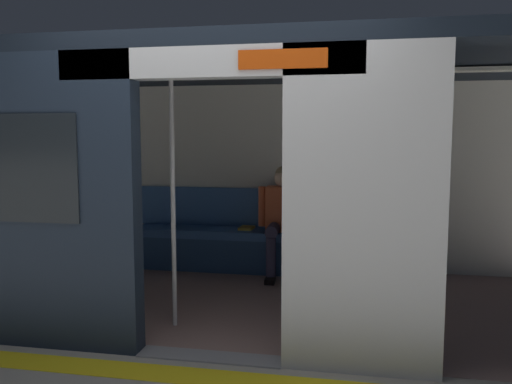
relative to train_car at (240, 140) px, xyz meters
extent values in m
plane|color=gray|center=(-0.07, 1.26, -1.49)|extent=(60.00, 60.00, 0.00)
cube|color=yellow|center=(-0.07, 1.56, -1.49)|extent=(8.00, 0.24, 0.01)
cube|color=silver|center=(-1.09, 1.28, -0.44)|extent=(1.02, 0.12, 2.11)
cube|color=black|center=(-1.09, 1.29, -0.18)|extent=(0.56, 0.02, 0.55)
cube|color=black|center=(1.38, 1.34, -0.18)|extent=(1.10, 0.02, 0.76)
cube|color=silver|center=(-0.07, 1.26, 0.52)|extent=(2.04, 0.16, 0.20)
cube|color=#BF3F0C|center=(-0.58, 1.35, 0.52)|extent=(0.56, 0.02, 0.12)
cube|color=black|center=(-0.07, -0.07, 0.68)|extent=(6.40, 2.83, 0.12)
cube|color=gray|center=(-0.07, -0.07, -1.49)|extent=(6.08, 2.67, 0.01)
cube|color=silver|center=(-0.07, -1.41, -0.44)|extent=(6.08, 0.10, 2.11)
cube|color=#38609E|center=(-0.07, -1.35, -0.80)|extent=(3.52, 0.06, 0.45)
cube|color=white|center=(-0.07, -0.07, 0.59)|extent=(4.48, 0.16, 0.03)
cube|color=gray|center=(-0.07, 1.26, -1.48)|extent=(1.02, 0.19, 0.01)
cube|color=#38609E|center=(-0.07, -1.13, -1.07)|extent=(3.09, 0.44, 0.09)
cube|color=navy|center=(-0.07, -0.93, -1.30)|extent=(3.09, 0.04, 0.38)
cube|color=#CC5933|center=(-0.25, -1.11, -0.77)|extent=(0.39, 0.24, 0.50)
sphere|color=beige|center=(-0.25, -1.11, -0.43)|extent=(0.21, 0.21, 0.21)
sphere|color=#997F59|center=(-0.25, -1.12, -0.39)|extent=(0.19, 0.19, 0.19)
cylinder|color=#CC5933|center=(-0.48, -1.09, -0.74)|extent=(0.08, 0.08, 0.44)
cylinder|color=#CC5933|center=(-0.01, -1.07, -0.74)|extent=(0.08, 0.08, 0.44)
cylinder|color=#38334C|center=(-0.34, -0.91, -0.97)|extent=(0.15, 0.41, 0.14)
cylinder|color=#38334C|center=(-0.16, -0.90, -0.97)|extent=(0.15, 0.41, 0.14)
cylinder|color=#38334C|center=(-0.35, -0.71, -1.24)|extent=(0.10, 0.10, 0.43)
cylinder|color=#38334C|center=(-0.17, -0.70, -1.24)|extent=(0.10, 0.10, 0.43)
cube|color=black|center=(-0.35, -0.66, -1.46)|extent=(0.11, 0.22, 0.06)
cube|color=black|center=(-0.17, -0.65, -1.46)|extent=(0.11, 0.22, 0.06)
cube|color=black|center=(-0.72, -1.10, -0.94)|extent=(0.26, 0.14, 0.17)
cube|color=black|center=(-0.72, -1.03, -0.94)|extent=(0.02, 0.01, 0.14)
cube|color=gold|center=(0.18, -1.15, -1.01)|extent=(0.16, 0.23, 0.03)
cylinder|color=silver|center=(0.38, 0.71, -0.45)|extent=(0.04, 0.04, 2.09)
cylinder|color=silver|center=(-0.52, 0.62, -0.45)|extent=(0.04, 0.04, 2.09)
camera|label=1|loc=(-1.05, 4.67, 0.05)|focal=37.19mm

